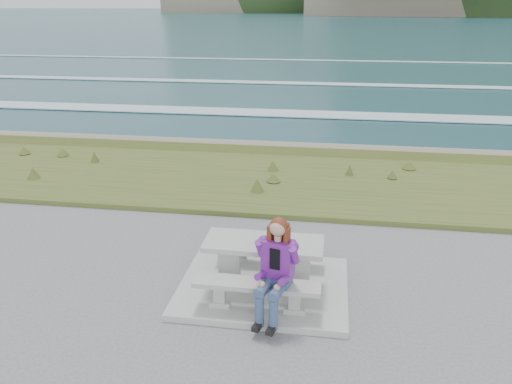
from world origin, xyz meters
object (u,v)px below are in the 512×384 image
bench_landward (257,289)px  bench_seaward (269,244)px  seated_woman (274,284)px  picnic_table (264,251)px

bench_landward → bench_seaward: 1.40m
bench_landward → bench_seaward: same height
bench_seaward → seated_woman: size_ratio=1.24×
seated_woman → picnic_table: bearing=120.9°
picnic_table → bench_landward: size_ratio=1.00×
bench_landward → seated_woman: 0.34m
bench_seaward → seated_woman: seated_woman is taller
bench_seaward → seated_woman: 1.57m
bench_landward → bench_seaward: size_ratio=1.00×
bench_landward → seated_woman: bearing=-27.7°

